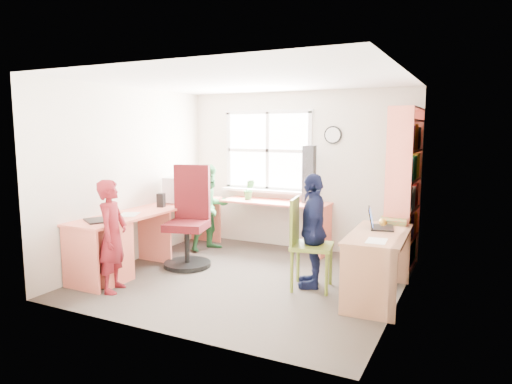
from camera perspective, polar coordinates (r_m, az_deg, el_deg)
room at (r=5.55m, az=-0.60°, el=1.51°), size 3.64×3.44×2.44m
l_desk at (r=6.09m, az=-13.44°, el=-5.43°), size 2.38×2.95×0.75m
right_desk at (r=5.12m, az=15.06°, el=-7.13°), size 0.63×1.28×0.73m
bookshelf at (r=6.13m, az=17.99°, el=-0.31°), size 0.30×1.02×2.10m
swivel_chair at (r=6.22m, az=-8.37°, el=-3.83°), size 0.77×0.77×1.35m
wooden_chair at (r=5.29m, az=6.16°, el=-5.96°), size 0.53×0.53×1.05m
crt_monitor at (r=6.82m, az=-9.55°, el=0.27°), size 0.44×0.41×0.38m
laptop_left at (r=5.73m, az=-18.67°, el=-2.85°), size 0.46×0.44×0.25m
laptop_right at (r=5.29m, az=14.94°, el=-3.83°), size 0.34×0.39×0.23m
speaker_a at (r=6.51m, az=-11.79°, el=-1.01°), size 0.12×0.12×0.19m
speaker_b at (r=7.03m, az=-8.32°, el=-0.31°), size 0.11×0.11×0.19m
cd_tower at (r=6.74m, az=6.65°, el=2.19°), size 0.17×0.15×0.85m
game_box at (r=5.62m, az=16.79°, el=-3.49°), size 0.34×0.34×0.06m
paper_a at (r=6.04m, az=-15.59°, el=-2.72°), size 0.34×0.39×0.00m
paper_b at (r=4.70m, az=14.83°, el=-5.92°), size 0.21×0.28×0.00m
potted_plant at (r=7.05m, az=-0.86°, el=0.32°), size 0.21×0.19×0.32m
person_red at (r=5.40m, az=-17.50°, el=-5.26°), size 0.45×0.54×1.28m
person_green at (r=6.95m, az=-5.73°, el=-1.94°), size 0.71×0.78×1.31m
person_navy at (r=5.34m, az=7.13°, el=-4.79°), size 0.55×0.84×1.33m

